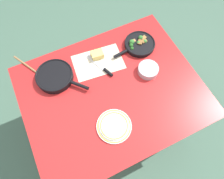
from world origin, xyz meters
TOP-DOWN VIEW (x-y plane):
  - ground_plane at (0.00, 0.00)m, footprint 14.00×14.00m
  - dining_table_red at (0.00, 0.00)m, footprint 1.28×1.02m
  - skillet_broccoli at (-0.37, -0.27)m, footprint 0.36×0.24m
  - skillet_eggs at (0.33, -0.27)m, footprint 0.33×0.35m
  - wooden_spoon at (0.45, -0.38)m, footprint 0.22×0.36m
  - parchment_sheet at (-0.01, -0.27)m, footprint 0.40×0.28m
  - grater_knife at (-0.02, -0.19)m, footprint 0.12×0.26m
  - cheese_block at (-0.02, -0.32)m, footprint 0.10×0.08m
  - dinner_plate_stack at (0.10, 0.24)m, footprint 0.24×0.24m
  - prep_bowl_steel at (-0.31, -0.03)m, footprint 0.15×0.15m

SIDE VIEW (x-z plane):
  - ground_plane at x=0.00m, z-range 0.00..0.00m
  - dining_table_red at x=0.00m, z-range 0.31..1.09m
  - parchment_sheet at x=-0.01m, z-range 0.78..0.78m
  - wooden_spoon at x=0.45m, z-range 0.78..0.80m
  - grater_knife at x=-0.02m, z-range 0.78..0.80m
  - dinner_plate_stack at x=0.10m, z-range 0.78..0.81m
  - skillet_broccoli at x=-0.37m, z-range 0.77..0.84m
  - cheese_block at x=-0.02m, z-range 0.78..0.83m
  - prep_bowl_steel at x=-0.31m, z-range 0.78..0.83m
  - skillet_eggs at x=0.33m, z-range 0.78..0.83m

